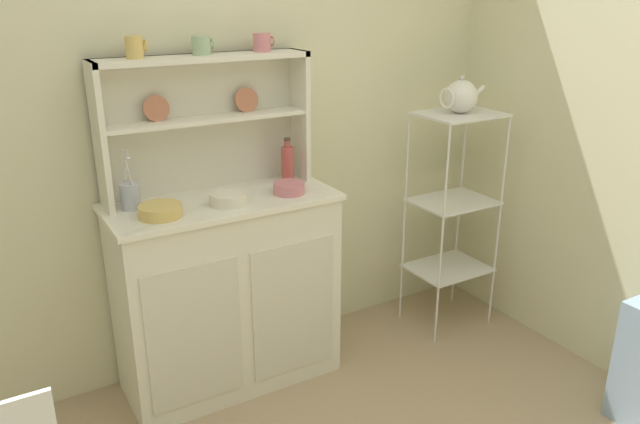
% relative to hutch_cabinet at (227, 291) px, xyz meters
% --- Properties ---
extents(wall_back, '(3.84, 0.05, 2.50)m').
position_rel_hutch_cabinet_xyz_m(wall_back, '(0.00, 0.26, 0.78)').
color(wall_back, beige).
rests_on(wall_back, ground).
extents(hutch_cabinet, '(1.00, 0.45, 0.91)m').
position_rel_hutch_cabinet_xyz_m(hutch_cabinet, '(0.00, 0.00, 0.00)').
color(hutch_cabinet, silver).
rests_on(hutch_cabinet, ground).
extents(hutch_shelf_unit, '(0.93, 0.18, 0.60)m').
position_rel_hutch_cabinet_xyz_m(hutch_shelf_unit, '(0.00, 0.16, 0.80)').
color(hutch_shelf_unit, silver).
rests_on(hutch_shelf_unit, hutch_cabinet).
extents(bakers_rack, '(0.41, 0.32, 1.18)m').
position_rel_hutch_cabinet_xyz_m(bakers_rack, '(1.25, -0.11, 0.28)').
color(bakers_rack, silver).
rests_on(bakers_rack, ground).
extents(cup_gold_0, '(0.08, 0.07, 0.09)m').
position_rel_hutch_cabinet_xyz_m(cup_gold_0, '(-0.28, 0.12, 1.09)').
color(cup_gold_0, '#DBB760').
rests_on(cup_gold_0, hutch_shelf_unit).
extents(cup_sage_1, '(0.09, 0.08, 0.08)m').
position_rel_hutch_cabinet_xyz_m(cup_sage_1, '(-0.00, 0.12, 1.08)').
color(cup_sage_1, '#9EB78E').
rests_on(cup_sage_1, hutch_shelf_unit).
extents(cup_rose_2, '(0.09, 0.08, 0.08)m').
position_rel_hutch_cabinet_xyz_m(cup_rose_2, '(0.28, 0.12, 1.08)').
color(cup_rose_2, '#D17A84').
rests_on(cup_rose_2, hutch_shelf_unit).
extents(bowl_mixing_large, '(0.18, 0.18, 0.05)m').
position_rel_hutch_cabinet_xyz_m(bowl_mixing_large, '(-0.29, -0.07, 0.47)').
color(bowl_mixing_large, '#DBB760').
rests_on(bowl_mixing_large, hutch_cabinet).
extents(bowl_floral_medium, '(0.16, 0.16, 0.05)m').
position_rel_hutch_cabinet_xyz_m(bowl_floral_medium, '(-0.00, -0.07, 0.47)').
color(bowl_floral_medium, silver).
rests_on(bowl_floral_medium, hutch_cabinet).
extents(bowl_cream_small, '(0.14, 0.14, 0.05)m').
position_rel_hutch_cabinet_xyz_m(bowl_cream_small, '(0.29, -0.07, 0.47)').
color(bowl_cream_small, '#D17A84').
rests_on(bowl_cream_small, hutch_cabinet).
extents(jam_bottle, '(0.06, 0.06, 0.21)m').
position_rel_hutch_cabinet_xyz_m(jam_bottle, '(0.37, 0.09, 0.53)').
color(jam_bottle, '#B74C47').
rests_on(jam_bottle, hutch_cabinet).
extents(utensil_jar, '(0.08, 0.08, 0.25)m').
position_rel_hutch_cabinet_xyz_m(utensil_jar, '(-0.37, 0.08, 0.50)').
color(utensil_jar, '#B2B7C6').
rests_on(utensil_jar, hutch_cabinet).
extents(porcelain_teapot, '(0.25, 0.16, 0.19)m').
position_rel_hutch_cabinet_xyz_m(porcelain_teapot, '(1.25, -0.11, 0.80)').
color(porcelain_teapot, white).
rests_on(porcelain_teapot, bakers_rack).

